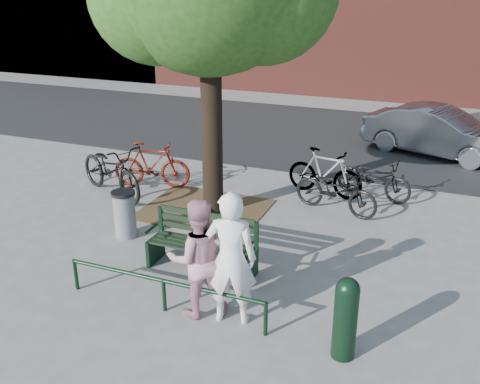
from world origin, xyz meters
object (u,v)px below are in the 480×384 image
at_px(person_right, 198,258).
at_px(parked_car, 438,132).
at_px(person_left, 231,259).
at_px(bollard, 346,315).
at_px(park_bench, 203,242).
at_px(litter_bin, 125,214).
at_px(bicycle_c, 336,190).

height_order(person_right, parked_car, person_right).
distance_m(person_left, bollard, 1.62).
height_order(park_bench, person_right, person_right).
distance_m(park_bench, person_left, 1.55).
xyz_separation_m(litter_bin, parked_car, (4.94, 7.17, 0.19)).
bearing_deg(parked_car, litter_bin, 164.63).
relative_size(park_bench, person_left, 0.92).
height_order(park_bench, person_left, person_left).
relative_size(bollard, litter_bin, 1.26).
relative_size(bicycle_c, parked_car, 0.46).
bearing_deg(bollard, parked_car, 86.14).
xyz_separation_m(bollard, litter_bin, (-4.33, 1.83, -0.15)).
xyz_separation_m(litter_bin, bicycle_c, (3.27, 2.49, 0.02)).
relative_size(park_bench, bollard, 1.58).
xyz_separation_m(park_bench, litter_bin, (-1.81, 0.52, -0.04)).
xyz_separation_m(park_bench, bollard, (2.52, -1.31, 0.11)).
bearing_deg(bollard, person_left, 173.42).
bearing_deg(bicycle_c, park_bench, 168.53).
xyz_separation_m(bollard, parked_car, (0.61, 9.00, 0.04)).
bearing_deg(litter_bin, person_right, -35.97).
bearing_deg(park_bench, bicycle_c, 64.04).
relative_size(person_right, bicycle_c, 0.97).
height_order(person_right, bicycle_c, person_right).
bearing_deg(person_right, park_bench, -101.81).
bearing_deg(person_right, litter_bin, -70.23).
bearing_deg(bicycle_c, litter_bin, 141.75).
height_order(bollard, litter_bin, bollard).
distance_m(person_left, bicycle_c, 4.20).
bearing_deg(person_left, bollard, 159.20).
bearing_deg(parked_car, bicycle_c, 179.60).
height_order(park_bench, bollard, bollard).
height_order(park_bench, litter_bin, park_bench).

